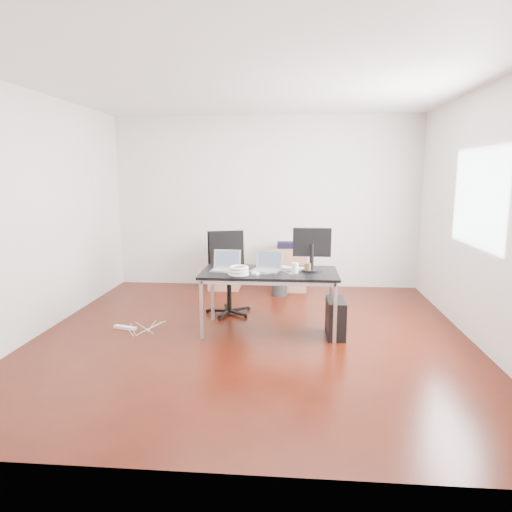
# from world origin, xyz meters

# --- Properties ---
(room_shell) EXTENTS (5.00, 5.00, 5.00)m
(room_shell) POSITION_xyz_m (0.04, 0.00, 1.40)
(room_shell) COLOR #360E06
(room_shell) RESTS_ON ground
(desk) EXTENTS (1.60, 0.80, 0.73)m
(desk) POSITION_xyz_m (0.19, 0.20, 0.68)
(desk) COLOR black
(desk) RESTS_ON ground
(office_chair) EXTENTS (0.60, 0.62, 1.08)m
(office_chair) POSITION_xyz_m (-0.41, 0.91, 0.61)
(office_chair) COLOR black
(office_chair) RESTS_ON ground
(filing_cabinet_left) EXTENTS (0.50, 0.50, 0.70)m
(filing_cabinet_left) POSITION_xyz_m (-0.65, 2.23, 0.35)
(filing_cabinet_left) COLOR #A36E51
(filing_cabinet_left) RESTS_ON ground
(filing_cabinet_right) EXTENTS (0.50, 0.50, 0.70)m
(filing_cabinet_right) POSITION_xyz_m (0.43, 2.23, 0.35)
(filing_cabinet_right) COLOR #A36E51
(filing_cabinet_right) RESTS_ON ground
(pc_tower) EXTENTS (0.21, 0.45, 0.44)m
(pc_tower) POSITION_xyz_m (0.97, 0.07, 0.22)
(pc_tower) COLOR black
(pc_tower) RESTS_ON ground
(wastebasket) EXTENTS (0.24, 0.24, 0.28)m
(wastebasket) POSITION_xyz_m (0.26, 1.84, 0.14)
(wastebasket) COLOR black
(wastebasket) RESTS_ON ground
(power_strip) EXTENTS (0.30, 0.14, 0.04)m
(power_strip) POSITION_xyz_m (-1.57, 0.11, 0.02)
(power_strip) COLOR white
(power_strip) RESTS_ON ground
(laptop_left) EXTENTS (0.35, 0.27, 0.23)m
(laptop_left) POSITION_xyz_m (-0.33, 0.23, 0.79)
(laptop_left) COLOR silver
(laptop_left) RESTS_ON desk
(laptop_right) EXTENTS (0.39, 0.34, 0.23)m
(laptop_right) POSITION_xyz_m (0.16, 0.23, 0.79)
(laptop_right) COLOR silver
(laptop_right) RESTS_ON desk
(monitor) EXTENTS (0.45, 0.26, 0.51)m
(monitor) POSITION_xyz_m (0.68, 0.30, 1.01)
(monitor) COLOR black
(monitor) RESTS_ON desk
(keyboard) EXTENTS (0.46, 0.28, 0.02)m
(keyboard) POSITION_xyz_m (0.39, 0.38, 0.74)
(keyboard) COLOR white
(keyboard) RESTS_ON desk
(cup_white) EXTENTS (0.10, 0.10, 0.12)m
(cup_white) POSITION_xyz_m (0.49, 0.14, 0.79)
(cup_white) COLOR white
(cup_white) RESTS_ON desk
(cup_brown) EXTENTS (0.09, 0.09, 0.10)m
(cup_brown) POSITION_xyz_m (0.64, 0.22, 0.78)
(cup_brown) COLOR brown
(cup_brown) RESTS_ON desk
(cable_coil) EXTENTS (0.24, 0.24, 0.11)m
(cable_coil) POSITION_xyz_m (-0.15, -0.05, 0.78)
(cable_coil) COLOR white
(cable_coil) RESTS_ON desk
(power_adapter) EXTENTS (0.09, 0.09, 0.03)m
(power_adapter) POSITION_xyz_m (0.04, 0.01, 0.74)
(power_adapter) COLOR white
(power_adapter) RESTS_ON desk
(speaker) EXTENTS (0.10, 0.10, 0.18)m
(speaker) POSITION_xyz_m (-0.71, 2.22, 0.79)
(speaker) COLOR #9E9E9E
(speaker) RESTS_ON filing_cabinet_left
(navy_garment) EXTENTS (0.32, 0.26, 0.09)m
(navy_garment) POSITION_xyz_m (0.36, 2.17, 0.74)
(navy_garment) COLOR black
(navy_garment) RESTS_ON filing_cabinet_right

